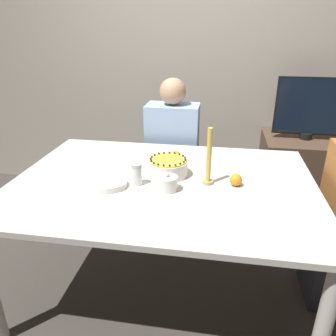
{
  "coord_description": "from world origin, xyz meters",
  "views": [
    {
      "loc": [
        0.29,
        -1.61,
        1.51
      ],
      "look_at": [
        0.02,
        0.08,
        0.77
      ],
      "focal_mm": 35.0,
      "sensor_mm": 36.0,
      "label": 1
    }
  ],
  "objects_px": {
    "cake": "(168,167)",
    "sugar_shaker": "(137,174)",
    "person_man_blue_shirt": "(172,162)",
    "tv_monitor": "(311,108)",
    "sugar_bowl": "(167,183)",
    "candle": "(209,162)"
  },
  "relations": [
    {
      "from": "person_man_blue_shirt",
      "to": "tv_monitor",
      "type": "height_order",
      "value": "person_man_blue_shirt"
    },
    {
      "from": "cake",
      "to": "person_man_blue_shirt",
      "type": "bearing_deg",
      "value": 96.52
    },
    {
      "from": "person_man_blue_shirt",
      "to": "tv_monitor",
      "type": "bearing_deg",
      "value": -164.61
    },
    {
      "from": "cake",
      "to": "sugar_shaker",
      "type": "xyz_separation_m",
      "value": [
        -0.15,
        -0.15,
        0.01
      ]
    },
    {
      "from": "sugar_shaker",
      "to": "sugar_bowl",
      "type": "bearing_deg",
      "value": -13.07
    },
    {
      "from": "sugar_shaker",
      "to": "person_man_blue_shirt",
      "type": "xyz_separation_m",
      "value": [
        0.06,
        0.87,
        -0.28
      ]
    },
    {
      "from": "person_man_blue_shirt",
      "to": "tv_monitor",
      "type": "xyz_separation_m",
      "value": [
        1.06,
        0.29,
        0.42
      ]
    },
    {
      "from": "sugar_bowl",
      "to": "sugar_shaker",
      "type": "xyz_separation_m",
      "value": [
        -0.17,
        0.04,
        0.02
      ]
    },
    {
      "from": "cake",
      "to": "sugar_bowl",
      "type": "distance_m",
      "value": 0.19
    },
    {
      "from": "sugar_shaker",
      "to": "person_man_blue_shirt",
      "type": "height_order",
      "value": "person_man_blue_shirt"
    },
    {
      "from": "sugar_bowl",
      "to": "person_man_blue_shirt",
      "type": "distance_m",
      "value": 0.95
    },
    {
      "from": "sugar_bowl",
      "to": "candle",
      "type": "height_order",
      "value": "candle"
    },
    {
      "from": "cake",
      "to": "candle",
      "type": "height_order",
      "value": "candle"
    },
    {
      "from": "cake",
      "to": "tv_monitor",
      "type": "relative_size",
      "value": 0.41
    },
    {
      "from": "sugar_shaker",
      "to": "tv_monitor",
      "type": "height_order",
      "value": "tv_monitor"
    },
    {
      "from": "sugar_bowl",
      "to": "person_man_blue_shirt",
      "type": "height_order",
      "value": "person_man_blue_shirt"
    },
    {
      "from": "cake",
      "to": "sugar_bowl",
      "type": "relative_size",
      "value": 2.08
    },
    {
      "from": "cake",
      "to": "sugar_bowl",
      "type": "bearing_deg",
      "value": -81.59
    },
    {
      "from": "cake",
      "to": "sugar_shaker",
      "type": "relative_size",
      "value": 1.84
    },
    {
      "from": "person_man_blue_shirt",
      "to": "cake",
      "type": "bearing_deg",
      "value": 96.52
    },
    {
      "from": "cake",
      "to": "tv_monitor",
      "type": "height_order",
      "value": "tv_monitor"
    },
    {
      "from": "sugar_bowl",
      "to": "tv_monitor",
      "type": "xyz_separation_m",
      "value": [
        0.95,
        1.2,
        0.16
      ]
    }
  ]
}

